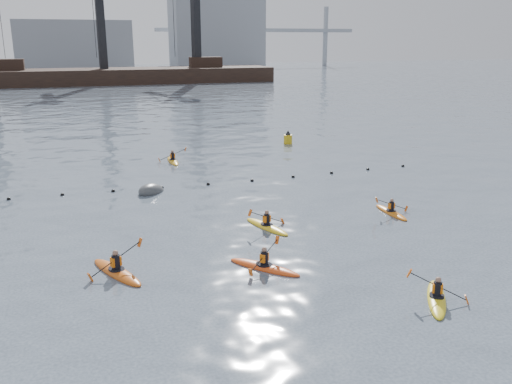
{
  "coord_description": "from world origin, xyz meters",
  "views": [
    {
      "loc": [
        -6.92,
        -10.99,
        9.16
      ],
      "look_at": [
        0.25,
        10.29,
        2.8
      ],
      "focal_mm": 38.0,
      "sensor_mm": 36.0,
      "label": 1
    }
  ],
  "objects_px": {
    "kayaker_2": "(117,271)",
    "mooring_buoy": "(152,192)",
    "kayaker_1": "(437,298)",
    "kayaker_5": "(173,160)",
    "nav_buoy": "(288,139)",
    "kayaker_4": "(391,212)",
    "kayaker_0": "(264,266)",
    "kayaker_3": "(267,226)"
  },
  "relations": [
    {
      "from": "kayaker_0",
      "to": "kayaker_2",
      "type": "xyz_separation_m",
      "value": [
        -5.84,
        1.44,
        0.01
      ]
    },
    {
      "from": "kayaker_4",
      "to": "kayaker_5",
      "type": "distance_m",
      "value": 18.91
    },
    {
      "from": "nav_buoy",
      "to": "kayaker_4",
      "type": "bearing_deg",
      "value": -96.23
    },
    {
      "from": "kayaker_1",
      "to": "kayaker_0",
      "type": "bearing_deg",
      "value": 170.26
    },
    {
      "from": "kayaker_2",
      "to": "nav_buoy",
      "type": "xyz_separation_m",
      "value": [
        17.12,
        24.03,
        0.31
      ]
    },
    {
      "from": "kayaker_4",
      "to": "kayaker_3",
      "type": "bearing_deg",
      "value": 0.29
    },
    {
      "from": "kayaker_2",
      "to": "kayaker_3",
      "type": "bearing_deg",
      "value": -1.24
    },
    {
      "from": "kayaker_2",
      "to": "nav_buoy",
      "type": "height_order",
      "value": "kayaker_2"
    },
    {
      "from": "kayaker_2",
      "to": "kayaker_5",
      "type": "relative_size",
      "value": 1.1
    },
    {
      "from": "kayaker_1",
      "to": "kayaker_5",
      "type": "xyz_separation_m",
      "value": [
        -4.98,
        26.04,
        0.0
      ]
    },
    {
      "from": "kayaker_1",
      "to": "kayaker_2",
      "type": "relative_size",
      "value": 0.86
    },
    {
      "from": "mooring_buoy",
      "to": "kayaker_5",
      "type": "bearing_deg",
      "value": 71.09
    },
    {
      "from": "kayaker_0",
      "to": "mooring_buoy",
      "type": "height_order",
      "value": "kayaker_0"
    },
    {
      "from": "kayaker_0",
      "to": "nav_buoy",
      "type": "relative_size",
      "value": 2.16
    },
    {
      "from": "kayaker_0",
      "to": "kayaker_2",
      "type": "bearing_deg",
      "value": 126.37
    },
    {
      "from": "kayaker_2",
      "to": "mooring_buoy",
      "type": "distance_m",
      "value": 12.14
    },
    {
      "from": "kayaker_1",
      "to": "mooring_buoy",
      "type": "bearing_deg",
      "value": 146.79
    },
    {
      "from": "mooring_buoy",
      "to": "kayaker_2",
      "type": "bearing_deg",
      "value": -104.63
    },
    {
      "from": "kayaker_2",
      "to": "nav_buoy",
      "type": "relative_size",
      "value": 2.57
    },
    {
      "from": "kayaker_0",
      "to": "mooring_buoy",
      "type": "xyz_separation_m",
      "value": [
        -2.77,
        13.19,
        -0.1
      ]
    },
    {
      "from": "kayaker_4",
      "to": "kayaker_2",
      "type": "bearing_deg",
      "value": 12.61
    },
    {
      "from": "kayaker_5",
      "to": "mooring_buoy",
      "type": "xyz_separation_m",
      "value": [
        -2.8,
        -8.19,
        -0.1
      ]
    },
    {
      "from": "mooring_buoy",
      "to": "kayaker_4",
      "type": "bearing_deg",
      "value": -35.66
    },
    {
      "from": "kayaker_1",
      "to": "nav_buoy",
      "type": "height_order",
      "value": "nav_buoy"
    },
    {
      "from": "mooring_buoy",
      "to": "nav_buoy",
      "type": "distance_m",
      "value": 18.66
    },
    {
      "from": "kayaker_0",
      "to": "kayaker_1",
      "type": "bearing_deg",
      "value": -82.76
    },
    {
      "from": "kayaker_0",
      "to": "kayaker_4",
      "type": "height_order",
      "value": "kayaker_0"
    },
    {
      "from": "kayaker_5",
      "to": "kayaker_3",
      "type": "bearing_deg",
      "value": -84.03
    },
    {
      "from": "mooring_buoy",
      "to": "nav_buoy",
      "type": "relative_size",
      "value": 1.56
    },
    {
      "from": "kayaker_0",
      "to": "kayaker_5",
      "type": "bearing_deg",
      "value": 50.13
    },
    {
      "from": "kayaker_3",
      "to": "kayaker_4",
      "type": "bearing_deg",
      "value": -18.3
    },
    {
      "from": "kayaker_3",
      "to": "kayaker_5",
      "type": "bearing_deg",
      "value": 77.57
    },
    {
      "from": "kayaker_2",
      "to": "mooring_buoy",
      "type": "relative_size",
      "value": 1.65
    },
    {
      "from": "kayaker_4",
      "to": "kayaker_1",
      "type": "bearing_deg",
      "value": 67.03
    },
    {
      "from": "kayaker_4",
      "to": "nav_buoy",
      "type": "bearing_deg",
      "value": -96.12
    },
    {
      "from": "kayaker_1",
      "to": "kayaker_3",
      "type": "distance_m",
      "value": 9.91
    },
    {
      "from": "kayaker_0",
      "to": "kayaker_2",
      "type": "height_order",
      "value": "kayaker_2"
    },
    {
      "from": "kayaker_3",
      "to": "kayaker_5",
      "type": "distance_m",
      "value": 16.76
    },
    {
      "from": "kayaker_0",
      "to": "kayaker_3",
      "type": "height_order",
      "value": "kayaker_3"
    },
    {
      "from": "kayaker_1",
      "to": "kayaker_2",
      "type": "distance_m",
      "value": 12.45
    },
    {
      "from": "kayaker_5",
      "to": "mooring_buoy",
      "type": "bearing_deg",
      "value": -108.98
    },
    {
      "from": "kayaker_1",
      "to": "kayaker_4",
      "type": "bearing_deg",
      "value": 100.17
    }
  ]
}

